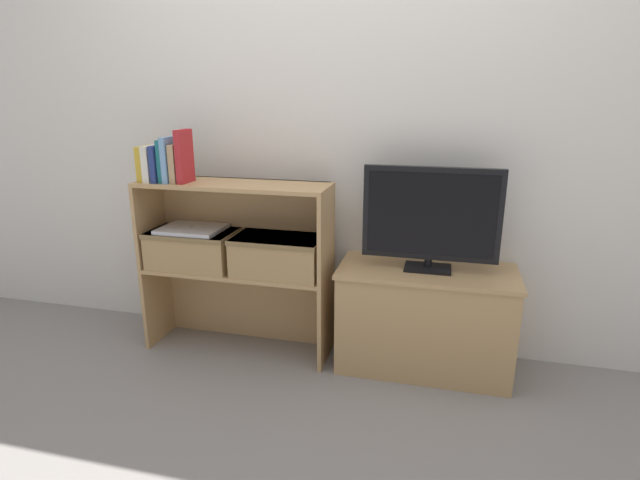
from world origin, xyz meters
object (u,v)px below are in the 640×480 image
Objects in this scene: tv at (431,217)px; book_mustard at (146,163)px; book_skyblue at (171,160)px; book_crimson at (184,156)px; book_navy at (160,163)px; tv_stand at (424,319)px; book_teal at (165,161)px; storage_basket_right at (278,254)px; book_tan at (178,163)px; book_ivory at (153,163)px; storage_basket_left at (193,247)px; laptop at (192,229)px.

book_mustard is at bearing -176.47° from tv.
book_skyblue is 0.86× the size of book_crimson.
book_skyblue reaches higher than book_navy.
book_navy is 0.70× the size of book_crimson.
tv_stand is 4.08× the size of book_teal.
book_tan is at bearing -176.20° from storage_basket_right.
book_teal is at bearing 0.00° from book_mustard.
book_crimson reaches higher than book_teal.
book_ivory reaches higher than tv.
tv_stand is at bearing 3.98° from book_skyblue.
storage_basket_left is (-1.21, -0.05, -0.22)m from tv.
book_ivory reaches higher than book_mustard.
book_ivory is at bearing 180.00° from book_navy.
tv_stand is 1.49m from book_skyblue.
book_mustard is at bearing 180.00° from book_crimson.
book_teal is at bearing -176.11° from tv_stand.
tv_stand is at bearing 3.69° from book_ivory.
book_skyblue is at bearing 0.00° from book_navy.
book_mustard is 0.93× the size of book_tan.
book_teal reaches higher than tv.
storage_basket_right reaches higher than tv_stand.
tv is 1.23m from book_crimson.
tv is 2.45× the size of book_crimson.
book_teal is 1.11× the size of book_tan.
book_crimson reaches higher than tv_stand.
book_tan reaches higher than storage_basket_left.
book_crimson is 0.38m from laptop.
book_crimson reaches higher than laptop.
tv is at bearing 4.03° from book_tan.
book_tan is (0.04, 0.00, -0.02)m from book_skyblue.
book_tan is (0.07, 0.00, -0.01)m from book_teal.
book_mustard is 0.48m from storage_basket_left.
book_mustard is at bearing -170.94° from laptop.
book_navy is 0.15m from book_crimson.
tv is 3.57× the size of book_ivory.
laptop is at bearing -177.44° from tv.
book_teal reaches higher than storage_basket_left.
book_crimson is 0.48m from storage_basket_left.
tv_stand is 3.29× the size of book_crimson.
storage_basket_left reaches higher than tv_stand.
tv_stand is 2.68× the size of laptop.
book_navy is 0.40× the size of storage_basket_left.
storage_basket_left is 1.41× the size of laptop.
book_ivory is 0.56× the size of laptop.
tv reaches higher than storage_basket_left.
book_ivory reaches higher than tv_stand.
book_skyblue is at bearing 180.00° from book_crimson.
book_crimson is at bearing -175.83° from tv.
book_ivory is 0.40× the size of storage_basket_right.
laptop reaches higher than storage_basket_left.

